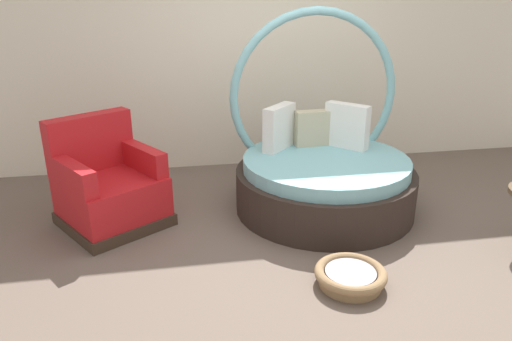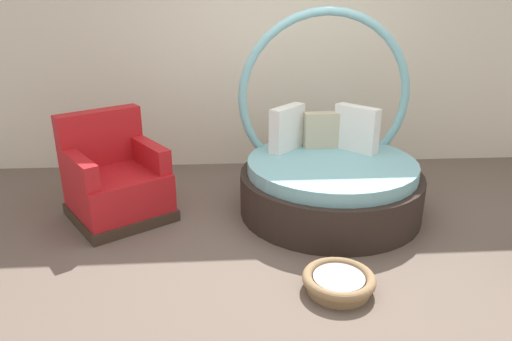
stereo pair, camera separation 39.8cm
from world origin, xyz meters
TOP-DOWN VIEW (x-y plane):
  - ground_plane at (0.00, 0.00)m, footprint 8.00×8.00m
  - back_wall at (0.00, 2.11)m, footprint 8.00×0.12m
  - round_daybed at (0.35, 0.75)m, footprint 1.67×1.67m
  - red_armchair at (-1.61, 0.73)m, footprint 1.11×1.11m
  - pet_basket at (0.15, -0.58)m, footprint 0.51×0.51m

SIDE VIEW (x-z plane):
  - ground_plane at x=0.00m, z-range -0.02..0.00m
  - pet_basket at x=0.15m, z-range 0.01..0.14m
  - red_armchair at x=-1.61m, z-range -0.14..0.80m
  - round_daybed at x=0.35m, z-range -0.55..1.27m
  - back_wall at x=0.00m, z-range 0.00..3.17m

